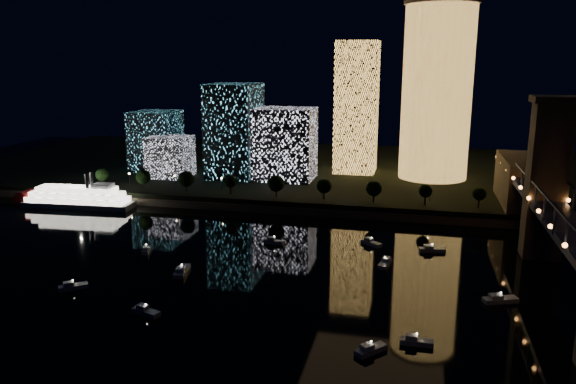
# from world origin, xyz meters

# --- Properties ---
(ground) EXTENTS (520.00, 520.00, 0.00)m
(ground) POSITION_xyz_m (0.00, 0.00, 0.00)
(ground) COLOR black
(ground) RESTS_ON ground
(far_bank) EXTENTS (420.00, 160.00, 5.00)m
(far_bank) POSITION_xyz_m (0.00, 160.00, 2.50)
(far_bank) COLOR black
(far_bank) RESTS_ON ground
(seawall) EXTENTS (420.00, 6.00, 3.00)m
(seawall) POSITION_xyz_m (0.00, 82.00, 1.50)
(seawall) COLOR #6B5E4C
(seawall) RESTS_ON ground
(tower_cylindrical) EXTENTS (34.00, 34.00, 81.64)m
(tower_cylindrical) POSITION_xyz_m (33.48, 142.89, 45.95)
(tower_cylindrical) COLOR gold
(tower_cylindrical) RESTS_ON far_bank
(tower_rectangular) EXTENTS (20.20, 20.20, 64.27)m
(tower_rectangular) POSITION_xyz_m (-4.37, 149.25, 37.14)
(tower_rectangular) COLOR gold
(tower_rectangular) RESTS_ON far_bank
(midrise_blocks) EXTENTS (93.95, 35.41, 44.31)m
(midrise_blocks) POSITION_xyz_m (-64.92, 125.43, 22.85)
(midrise_blocks) COLOR white
(midrise_blocks) RESTS_ON far_bank
(riverboat) EXTENTS (50.93, 13.95, 15.16)m
(riverboat) POSITION_xyz_m (-113.69, 70.64, 3.89)
(riverboat) COLOR silver
(riverboat) RESTS_ON ground
(motorboats) EXTENTS (119.80, 78.03, 2.78)m
(motorboats) POSITION_xyz_m (-2.83, 14.37, 0.81)
(motorboats) COLOR silver
(motorboats) RESTS_ON ground
(esplanade_trees) EXTENTS (165.46, 6.91, 8.95)m
(esplanade_trees) POSITION_xyz_m (-36.56, 88.00, 10.47)
(esplanade_trees) COLOR black
(esplanade_trees) RESTS_ON far_bank
(street_lamps) EXTENTS (132.70, 0.70, 5.65)m
(street_lamps) POSITION_xyz_m (-34.00, 94.00, 9.02)
(street_lamps) COLOR black
(street_lamps) RESTS_ON far_bank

